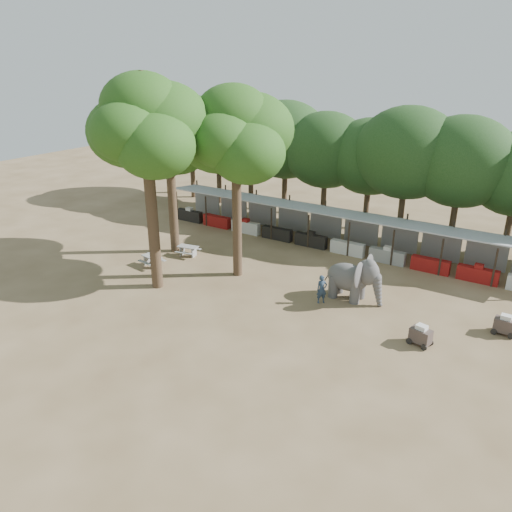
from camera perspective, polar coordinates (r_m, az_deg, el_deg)
The scene contains 12 objects.
ground at distance 25.33m, azimuth -4.25°, elevation -8.21°, with size 100.00×100.00×0.00m, color brown.
vendor_stalls at distance 35.87m, azimuth 9.02°, elevation 2.87°, with size 28.00×2.99×2.80m.
yard_tree_left at distance 33.64m, azimuth -9.99°, elevation 13.88°, with size 7.10×6.90×11.02m.
yard_tree_center at distance 27.87m, azimuth -12.48°, elevation 14.22°, with size 7.10×6.90×12.04m.
yard_tree_back at distance 29.09m, azimuth -2.34°, elevation 13.67°, with size 7.10×6.90×11.36m.
backdrop_trees at distance 39.44m, azimuth 12.53°, elevation 10.86°, with size 46.46×5.95×8.33m.
elephant at distance 28.09m, azimuth 11.16°, elevation -2.48°, with size 3.36×2.58×2.58m.
handler at distance 27.60m, azimuth 7.53°, elevation -3.80°, with size 0.58×0.39×1.61m, color #26384C.
picnic_table_near at distance 32.96m, azimuth -11.81°, elevation -0.40°, with size 1.56×1.45×0.70m.
picnic_table_far at distance 34.27m, azimuth -7.78°, elevation 0.74°, with size 1.58×1.47×0.69m.
cart_front at distance 24.90m, azimuth 18.30°, elevation -8.58°, with size 1.19×0.91×1.04m.
cart_back at distance 27.34m, azimuth 26.55°, elevation -7.04°, with size 1.08×0.73×1.04m.
Camera 1 is at (13.38, -17.41, 12.62)m, focal length 35.00 mm.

